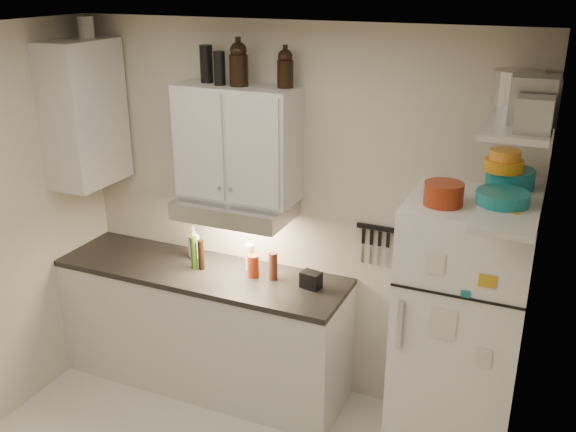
% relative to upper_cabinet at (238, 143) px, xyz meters
% --- Properties ---
extents(ceiling, '(3.20, 3.00, 0.02)m').
position_rel_upper_cabinet_xyz_m(ceiling, '(0.30, -1.33, 0.78)').
color(ceiling, white).
rests_on(ceiling, ground).
extents(back_wall, '(3.20, 0.02, 2.60)m').
position_rel_upper_cabinet_xyz_m(back_wall, '(0.30, 0.18, -0.53)').
color(back_wall, beige).
rests_on(back_wall, ground).
extents(right_wall, '(0.02, 3.00, 2.60)m').
position_rel_upper_cabinet_xyz_m(right_wall, '(1.91, -1.33, -0.53)').
color(right_wall, beige).
rests_on(right_wall, ground).
extents(base_cabinet, '(2.10, 0.60, 0.88)m').
position_rel_upper_cabinet_xyz_m(base_cabinet, '(-0.25, -0.14, -1.39)').
color(base_cabinet, silver).
rests_on(base_cabinet, floor).
extents(countertop, '(2.10, 0.62, 0.04)m').
position_rel_upper_cabinet_xyz_m(countertop, '(-0.25, -0.14, -0.93)').
color(countertop, black).
rests_on(countertop, base_cabinet).
extents(upper_cabinet, '(0.80, 0.33, 0.75)m').
position_rel_upper_cabinet_xyz_m(upper_cabinet, '(0.00, 0.00, 0.00)').
color(upper_cabinet, silver).
rests_on(upper_cabinet, back_wall).
extents(side_cabinet, '(0.33, 0.55, 1.00)m').
position_rel_upper_cabinet_xyz_m(side_cabinet, '(-1.14, -0.14, 0.12)').
color(side_cabinet, silver).
rests_on(side_cabinet, left_wall).
extents(range_hood, '(0.76, 0.46, 0.12)m').
position_rel_upper_cabinet_xyz_m(range_hood, '(0.00, -0.06, -0.44)').
color(range_hood, silver).
rests_on(range_hood, back_wall).
extents(fridge, '(0.70, 0.68, 1.70)m').
position_rel_upper_cabinet_xyz_m(fridge, '(1.55, -0.18, -0.98)').
color(fridge, white).
rests_on(fridge, floor).
extents(shelf_hi, '(0.30, 0.95, 0.03)m').
position_rel_upper_cabinet_xyz_m(shelf_hi, '(1.75, -0.31, 0.38)').
color(shelf_hi, silver).
rests_on(shelf_hi, right_wall).
extents(shelf_lo, '(0.30, 0.95, 0.03)m').
position_rel_upper_cabinet_xyz_m(shelf_lo, '(1.75, -0.31, -0.07)').
color(shelf_lo, silver).
rests_on(shelf_lo, right_wall).
extents(knife_strip, '(0.42, 0.02, 0.03)m').
position_rel_upper_cabinet_xyz_m(knife_strip, '(1.00, 0.15, -0.51)').
color(knife_strip, black).
rests_on(knife_strip, back_wall).
extents(dutch_oven, '(0.28, 0.28, 0.12)m').
position_rel_upper_cabinet_xyz_m(dutch_oven, '(1.40, -0.30, -0.06)').
color(dutch_oven, maroon).
rests_on(dutch_oven, fridge).
extents(book_stack, '(0.22, 0.26, 0.08)m').
position_rel_upper_cabinet_xyz_m(book_stack, '(1.73, -0.38, -0.09)').
color(book_stack, gold).
rests_on(book_stack, fridge).
extents(spice_jar, '(0.07, 0.07, 0.11)m').
position_rel_upper_cabinet_xyz_m(spice_jar, '(1.67, -0.23, -0.07)').
color(spice_jar, silver).
rests_on(spice_jar, fridge).
extents(stock_pot, '(0.27, 0.27, 0.18)m').
position_rel_upper_cabinet_xyz_m(stock_pot, '(1.69, -0.02, 0.48)').
color(stock_pot, silver).
rests_on(stock_pot, shelf_hi).
extents(tin_a, '(0.23, 0.21, 0.22)m').
position_rel_upper_cabinet_xyz_m(tin_a, '(1.80, -0.44, 0.50)').
color(tin_a, '#AAAAAD').
rests_on(tin_a, shelf_hi).
extents(tin_b, '(0.16, 0.16, 0.16)m').
position_rel_upper_cabinet_xyz_m(tin_b, '(1.82, -0.64, 0.47)').
color(tin_b, '#AAAAAD').
rests_on(tin_b, shelf_hi).
extents(bowl_teal, '(0.26, 0.26, 0.10)m').
position_rel_upper_cabinet_xyz_m(bowl_teal, '(1.71, -0.08, 0.00)').
color(bowl_teal, '#16737C').
rests_on(bowl_teal, shelf_lo).
extents(bowl_orange, '(0.21, 0.21, 0.06)m').
position_rel_upper_cabinet_xyz_m(bowl_orange, '(1.68, -0.13, 0.09)').
color(bowl_orange, orange).
rests_on(bowl_orange, bowl_teal).
extents(bowl_yellow, '(0.16, 0.16, 0.05)m').
position_rel_upper_cabinet_xyz_m(bowl_yellow, '(1.68, -0.13, 0.14)').
color(bowl_yellow, orange).
rests_on(bowl_yellow, bowl_orange).
extents(plates, '(0.32, 0.32, 0.07)m').
position_rel_upper_cabinet_xyz_m(plates, '(1.71, -0.38, -0.02)').
color(plates, '#16737C').
rests_on(plates, shelf_lo).
extents(growler_a, '(0.14, 0.14, 0.28)m').
position_rel_upper_cabinet_xyz_m(growler_a, '(0.03, -0.01, 0.51)').
color(growler_a, black).
rests_on(growler_a, upper_cabinet).
extents(growler_b, '(0.12, 0.12, 0.24)m').
position_rel_upper_cabinet_xyz_m(growler_b, '(0.32, 0.05, 0.50)').
color(growler_b, black).
rests_on(growler_b, upper_cabinet).
extents(thermos_a, '(0.09, 0.09, 0.21)m').
position_rel_upper_cabinet_xyz_m(thermos_a, '(-0.10, -0.03, 0.48)').
color(thermos_a, black).
rests_on(thermos_a, upper_cabinet).
extents(thermos_b, '(0.10, 0.10, 0.24)m').
position_rel_upper_cabinet_xyz_m(thermos_b, '(-0.23, 0.03, 0.49)').
color(thermos_b, black).
rests_on(thermos_b, upper_cabinet).
extents(side_jar, '(0.12, 0.12, 0.14)m').
position_rel_upper_cabinet_xyz_m(side_jar, '(-1.14, -0.02, 0.70)').
color(side_jar, silver).
rests_on(side_jar, side_cabinet).
extents(soap_bottle, '(0.14, 0.14, 0.27)m').
position_rel_upper_cabinet_xyz_m(soap_bottle, '(-0.40, 0.02, -0.77)').
color(soap_bottle, silver).
rests_on(soap_bottle, countertop).
extents(pepper_mill, '(0.06, 0.06, 0.19)m').
position_rel_upper_cabinet_xyz_m(pepper_mill, '(0.28, -0.07, -0.81)').
color(pepper_mill, maroon).
rests_on(pepper_mill, countertop).
extents(oil_bottle, '(0.06, 0.06, 0.24)m').
position_rel_upper_cabinet_xyz_m(oil_bottle, '(-0.30, -0.13, -0.79)').
color(oil_bottle, '#305916').
rests_on(oil_bottle, countertop).
extents(vinegar_bottle, '(0.05, 0.05, 0.22)m').
position_rel_upper_cabinet_xyz_m(vinegar_bottle, '(-0.25, -0.13, -0.80)').
color(vinegar_bottle, black).
rests_on(vinegar_bottle, countertop).
extents(clear_bottle, '(0.07, 0.07, 0.19)m').
position_rel_upper_cabinet_xyz_m(clear_bottle, '(0.06, 0.01, -0.81)').
color(clear_bottle, silver).
rests_on(clear_bottle, countertop).
extents(red_jar, '(0.09, 0.09, 0.16)m').
position_rel_upper_cabinet_xyz_m(red_jar, '(0.14, -0.08, -0.83)').
color(red_jar, maroon).
rests_on(red_jar, countertop).
extents(caddy, '(0.14, 0.11, 0.11)m').
position_rel_upper_cabinet_xyz_m(caddy, '(0.56, -0.08, -0.85)').
color(caddy, black).
rests_on(caddy, countertop).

